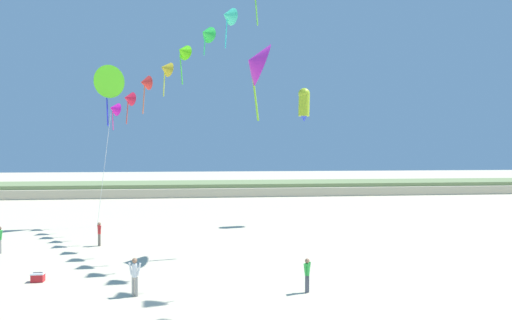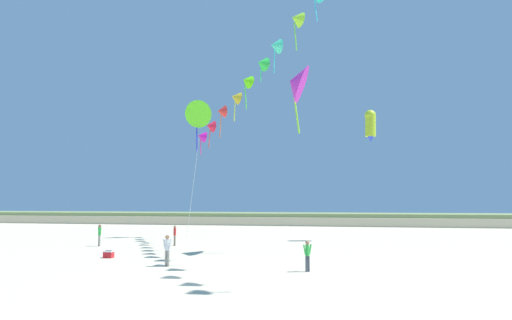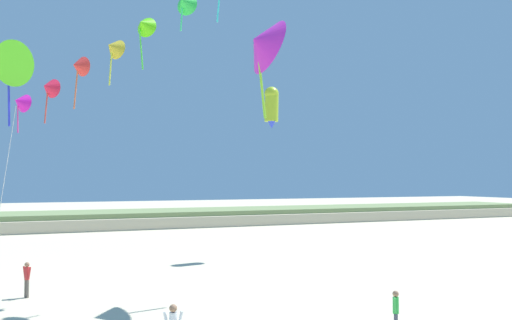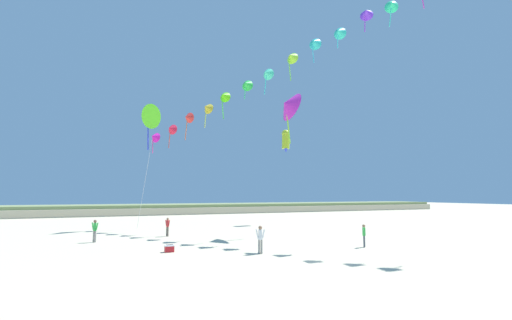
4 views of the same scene
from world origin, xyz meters
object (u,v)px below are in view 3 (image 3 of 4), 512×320
object	(u,v)px
person_near_left	(396,310)
person_near_right	(27,277)
large_kite_mid_trail	(262,43)
large_kite_low_lead	(272,106)
large_kite_high_solo	(9,64)

from	to	relation	value
person_near_left	person_near_right	world-z (taller)	person_near_right
person_near_right	large_kite_mid_trail	distance (m)	15.12
person_near_left	large_kite_low_lead	world-z (taller)	large_kite_low_lead
large_kite_low_lead	large_kite_mid_trail	xyz separation A→B (m)	(-5.52, -10.94, 1.28)
person_near_left	large_kite_high_solo	size ratio (longest dim) A/B	0.30
large_kite_high_solo	person_near_right	bearing A→B (deg)	-82.38
large_kite_mid_trail	large_kite_high_solo	size ratio (longest dim) A/B	0.98
large_kite_mid_trail	large_kite_low_lead	bearing A→B (deg)	63.21
large_kite_mid_trail	person_near_right	bearing A→B (deg)	162.02
person_near_left	large_kite_mid_trail	distance (m)	13.59
person_near_left	large_kite_low_lead	bearing A→B (deg)	77.81
large_kite_mid_trail	large_kite_high_solo	xyz separation A→B (m)	(-11.16, 11.51, 0.39)
person_near_left	large_kite_high_solo	distance (m)	25.85
person_near_right	person_near_left	bearing A→B (deg)	-44.74
person_near_left	person_near_right	xyz separation A→B (m)	(-11.47, 11.36, 0.03)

